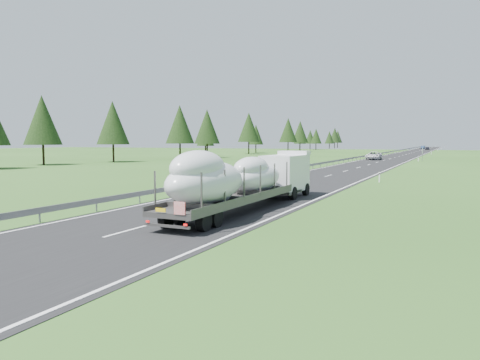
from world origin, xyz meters
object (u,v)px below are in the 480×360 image
at_px(distant_car_dark, 427,148).
at_px(distant_car_blue, 423,147).
at_px(highway_sign, 422,152).
at_px(distant_van, 374,156).
at_px(boat_truck, 245,178).

bearing_deg(distant_car_dark, distant_car_blue, 95.78).
height_order(highway_sign, distant_van, highway_sign).
height_order(distant_car_dark, distant_car_blue, distant_car_blue).
height_order(highway_sign, boat_truck, boat_truck).
height_order(boat_truck, distant_car_blue, boat_truck).
bearing_deg(distant_car_dark, distant_van, -94.43).
bearing_deg(highway_sign, boat_truck, -93.99).
bearing_deg(highway_sign, distant_car_dark, 92.64).
height_order(distant_van, distant_car_blue, distant_van).
bearing_deg(distant_car_blue, highway_sign, -84.53).
relative_size(distant_van, distant_car_blue, 1.28).
bearing_deg(distant_van, boat_truck, -87.46).
bearing_deg(boat_truck, distant_car_dark, 90.15).
xyz_separation_m(distant_car_dark, distant_car_blue, (-3.23, 22.66, 0.09)).
bearing_deg(distant_car_dark, highway_sign, -89.70).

